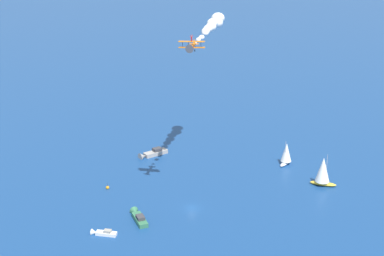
{
  "coord_description": "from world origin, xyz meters",
  "views": [
    {
      "loc": [
        -114.24,
        103.72,
        83.43
      ],
      "look_at": [
        0.0,
        0.0,
        25.59
      ],
      "focal_mm": 54.33,
      "sensor_mm": 36.0,
      "label": 1
    }
  ],
  "objects_px": {
    "motorboat_trailing": "(152,154)",
    "wingwalker_lead": "(191,38)",
    "sailboat_inshore": "(323,171)",
    "marker_buoy": "(108,188)",
    "motorboat_far_stbd": "(103,233)",
    "sailboat_offshore": "(286,153)",
    "biplane_lead": "(192,46)",
    "motorboat_near_centre": "(138,217)"
  },
  "relations": [
    {
      "from": "sailboat_inshore",
      "to": "biplane_lead",
      "type": "bearing_deg",
      "value": 68.23
    },
    {
      "from": "marker_buoy",
      "to": "biplane_lead",
      "type": "bearing_deg",
      "value": -158.19
    },
    {
      "from": "motorboat_far_stbd",
      "to": "sailboat_inshore",
      "type": "distance_m",
      "value": 73.57
    },
    {
      "from": "motorboat_far_stbd",
      "to": "motorboat_trailing",
      "type": "relative_size",
      "value": 0.61
    },
    {
      "from": "biplane_lead",
      "to": "wingwalker_lead",
      "type": "xyz_separation_m",
      "value": [
        0.06,
        0.06,
        2.19
      ]
    },
    {
      "from": "motorboat_far_stbd",
      "to": "sailboat_offshore",
      "type": "bearing_deg",
      "value": -92.62
    },
    {
      "from": "biplane_lead",
      "to": "wingwalker_lead",
      "type": "bearing_deg",
      "value": 45.17
    },
    {
      "from": "sailboat_inshore",
      "to": "sailboat_offshore",
      "type": "bearing_deg",
      "value": -13.36
    },
    {
      "from": "motorboat_near_centre",
      "to": "motorboat_trailing",
      "type": "height_order",
      "value": "motorboat_trailing"
    },
    {
      "from": "sailboat_inshore",
      "to": "wingwalker_lead",
      "type": "bearing_deg",
      "value": 68.19
    },
    {
      "from": "motorboat_near_centre",
      "to": "marker_buoy",
      "type": "relative_size",
      "value": 4.88
    },
    {
      "from": "sailboat_offshore",
      "to": "motorboat_trailing",
      "type": "distance_m",
      "value": 48.13
    },
    {
      "from": "marker_buoy",
      "to": "sailboat_inshore",
      "type": "bearing_deg",
      "value": -130.07
    },
    {
      "from": "motorboat_trailing",
      "to": "wingwalker_lead",
      "type": "xyz_separation_m",
      "value": [
        -39.15,
        16.1,
        50.65
      ]
    },
    {
      "from": "motorboat_far_stbd",
      "to": "wingwalker_lead",
      "type": "height_order",
      "value": "wingwalker_lead"
    },
    {
      "from": "motorboat_near_centre",
      "to": "sailboat_inshore",
      "type": "xyz_separation_m",
      "value": [
        -22.09,
        -57.73,
        4.18
      ]
    },
    {
      "from": "motorboat_near_centre",
      "to": "wingwalker_lead",
      "type": "xyz_separation_m",
      "value": [
        -5.31,
        -15.82,
        50.74
      ]
    },
    {
      "from": "wingwalker_lead",
      "to": "marker_buoy",
      "type": "bearing_deg",
      "value": 21.75
    },
    {
      "from": "motorboat_far_stbd",
      "to": "sailboat_offshore",
      "type": "distance_m",
      "value": 74.63
    },
    {
      "from": "biplane_lead",
      "to": "sailboat_inshore",
      "type": "bearing_deg",
      "value": -111.77
    },
    {
      "from": "motorboat_trailing",
      "to": "wingwalker_lead",
      "type": "relative_size",
      "value": 6.43
    },
    {
      "from": "marker_buoy",
      "to": "wingwalker_lead",
      "type": "bearing_deg",
      "value": -158.25
    },
    {
      "from": "wingwalker_lead",
      "to": "motorboat_trailing",
      "type": "bearing_deg",
      "value": -22.36
    },
    {
      "from": "sailboat_inshore",
      "to": "biplane_lead",
      "type": "height_order",
      "value": "biplane_lead"
    },
    {
      "from": "sailboat_inshore",
      "to": "motorboat_trailing",
      "type": "relative_size",
      "value": 0.96
    },
    {
      "from": "sailboat_offshore",
      "to": "motorboat_far_stbd",
      "type": "bearing_deg",
      "value": 87.38
    },
    {
      "from": "sailboat_offshore",
      "to": "motorboat_trailing",
      "type": "bearing_deg",
      "value": 39.0
    },
    {
      "from": "sailboat_offshore",
      "to": "sailboat_inshore",
      "type": "bearing_deg",
      "value": 166.64
    },
    {
      "from": "sailboat_offshore",
      "to": "marker_buoy",
      "type": "relative_size",
      "value": 4.21
    },
    {
      "from": "motorboat_far_stbd",
      "to": "marker_buoy",
      "type": "xyz_separation_m",
      "value": [
        22.58,
        -17.05,
        -0.17
      ]
    },
    {
      "from": "sailboat_inshore",
      "to": "motorboat_trailing",
      "type": "xyz_separation_m",
      "value": [
        55.93,
        25.81,
        -4.09
      ]
    },
    {
      "from": "motorboat_near_centre",
      "to": "marker_buoy",
      "type": "distance_m",
      "value": 23.01
    },
    {
      "from": "biplane_lead",
      "to": "motorboat_far_stbd",
      "type": "bearing_deg",
      "value": 79.36
    },
    {
      "from": "sailboat_inshore",
      "to": "sailboat_offshore",
      "type": "xyz_separation_m",
      "value": [
        18.6,
        -4.42,
        -0.92
      ]
    },
    {
      "from": "sailboat_offshore",
      "to": "biplane_lead",
      "type": "distance_m",
      "value": 64.78
    },
    {
      "from": "motorboat_far_stbd",
      "to": "marker_buoy",
      "type": "distance_m",
      "value": 28.3
    },
    {
      "from": "marker_buoy",
      "to": "biplane_lead",
      "type": "xyz_separation_m",
      "value": [
        -27.88,
        -11.16,
        48.94
      ]
    },
    {
      "from": "sailboat_offshore",
      "to": "biplane_lead",
      "type": "xyz_separation_m",
      "value": [
        -1.89,
        46.27,
        45.3
      ]
    },
    {
      "from": "motorboat_trailing",
      "to": "biplane_lead",
      "type": "xyz_separation_m",
      "value": [
        -39.21,
        16.05,
        48.47
      ]
    },
    {
      "from": "sailboat_inshore",
      "to": "wingwalker_lead",
      "type": "height_order",
      "value": "wingwalker_lead"
    },
    {
      "from": "motorboat_trailing",
      "to": "marker_buoy",
      "type": "xyz_separation_m",
      "value": [
        -11.33,
        27.21,
        -0.48
      ]
    },
    {
      "from": "motorboat_far_stbd",
      "to": "motorboat_trailing",
      "type": "bearing_deg",
      "value": -52.54
    }
  ]
}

